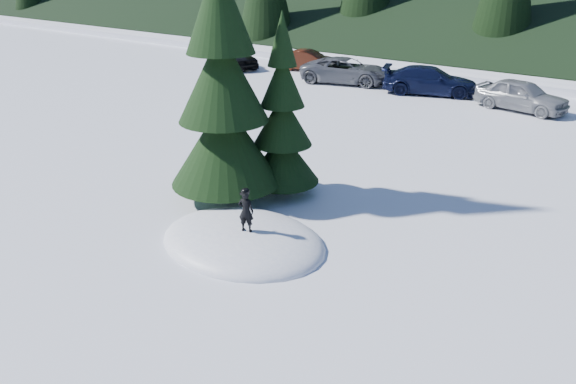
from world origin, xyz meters
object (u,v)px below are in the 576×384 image
Objects in this scene: car_1 at (309,61)px; car_4 at (521,95)px; child_skier at (246,211)px; car_3 at (430,81)px; spruce_tall at (223,89)px; car_0 at (234,56)px; car_2 at (346,71)px; spruce_short at (282,126)px.

car_4 is at bearing -114.96° from car_1.
car_3 is at bearing -98.42° from child_skier.
spruce_tall is 16.85m from car_3.
car_0 is at bearing 98.31° from car_1.
child_skier is at bearing -171.41° from car_2.
car_0 reaches higher than car_4.
car_4 is (2.80, 14.61, -1.38)m from spruce_short.
spruce_short is (1.00, 1.40, -1.22)m from spruce_tall.
spruce_tall is 2.23× the size of car_1.
child_skier is 18.89m from car_3.
car_3 is at bearing -65.16° from car_0.
child_skier is 20.16m from car_2.
spruce_short reaches higher than car_2.
car_2 is at bearing 110.08° from spruce_tall.
child_skier is at bearing 170.81° from car_3.
spruce_short reaches higher than car_3.
spruce_short reaches higher than car_0.
spruce_short is 5.08× the size of child_skier.
car_1 is 8.95m from car_3.
child_skier reaches higher than car_2.
spruce_tall is 1.99× the size of car_0.
spruce_tall is 17.61m from car_2.
spruce_short reaches higher than car_1.
car_2 is 4.97m from car_3.
car_0 is at bearing 99.35° from car_4.
car_0 is 8.33m from car_2.
car_2 is (8.32, 0.23, -0.03)m from car_0.
car_3 is (-3.47, 18.57, -0.30)m from child_skier.
spruce_short is 14.94m from car_4.
car_3 is at bearing 93.48° from spruce_tall.
car_2 is (3.85, -1.79, 0.07)m from car_1.
car_3 is at bearing 97.53° from spruce_short.
spruce_tall is 2.11m from spruce_short.
car_2 reaches higher than car_1.
car_0 is at bearing 131.57° from spruce_tall.
spruce_tall reaches higher than spruce_short.
child_skier is (1.46, -3.35, -1.09)m from spruce_short.
spruce_tall reaches higher than car_0.
car_1 is 13.79m from car_4.
spruce_short is 16.56m from car_2.
car_1 is at bearing 122.88° from spruce_short.
spruce_short is at bearing -111.18° from car_0.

